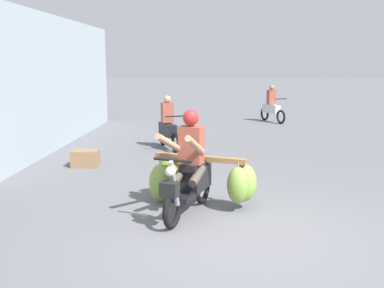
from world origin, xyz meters
name	(u,v)px	position (x,y,z in m)	size (l,w,h in m)	color
ground_plane	(246,238)	(0.00, 0.00, 0.00)	(120.00, 120.00, 0.00)	slate
motorbike_main_loaded	(196,175)	(-0.70, 1.17, 0.53)	(1.74, 1.94, 1.58)	black
motorbike_distant_ahead_left	(168,127)	(-1.63, 6.14, 0.57)	(0.79, 1.52, 1.40)	black
motorbike_distant_ahead_right	(272,107)	(1.78, 11.69, 0.57)	(0.85, 1.49, 1.40)	black
shopfront_building	(1,82)	(-6.30, 6.71, 1.72)	(3.61, 10.09, 3.44)	#9EADB7
produce_crate	(85,158)	(-3.23, 3.94, 0.18)	(0.56, 0.40, 0.36)	olive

